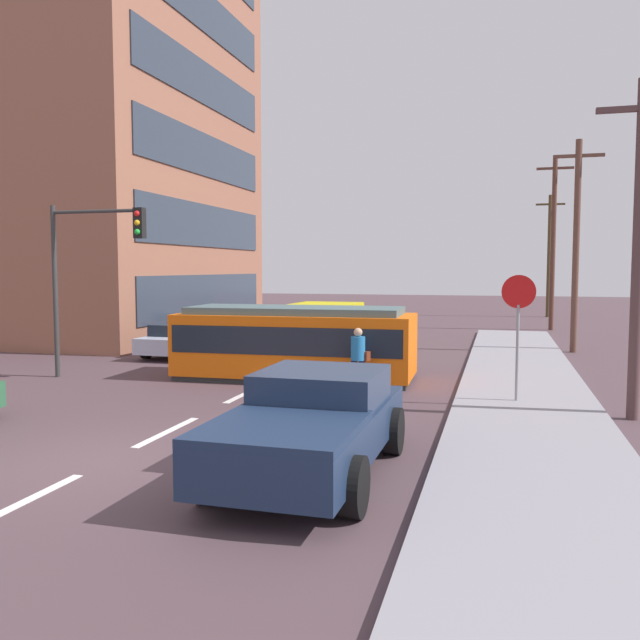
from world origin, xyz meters
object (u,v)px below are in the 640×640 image
parked_sedan_far (228,324)px  utility_pole_far (553,240)px  pedestrian_crossing (358,357)px  utility_pole_near (639,243)px  parked_sedan_mid (188,338)px  utility_pole_distant (549,254)px  pickup_truck_parked (313,423)px  traffic_light_mast (90,257)px  streetcar_tram (295,342)px  city_bus (317,325)px  utility_pole_mid (576,242)px  stop_sign (518,311)px

parked_sedan_far → utility_pole_far: utility_pole_far is taller
pedestrian_crossing → utility_pole_far: bearing=72.9°
utility_pole_far → utility_pole_near: bearing=-89.6°
parked_sedan_mid → utility_pole_distant: bearing=59.2°
pickup_truck_parked → traffic_light_mast: traffic_light_mast is taller
utility_pole_far → pedestrian_crossing: bearing=-107.1°
streetcar_tram → city_bus: streetcar_tram is taller
utility_pole_near → pickup_truck_parked: bearing=-135.7°
utility_pole_mid → pickup_truck_parked: bearing=-107.9°
pedestrian_crossing → pickup_truck_parked: (0.69, -6.64, -0.15)m
traffic_light_mast → utility_pole_distant: 32.34m
utility_pole_mid → utility_pole_distant: size_ratio=1.00×
utility_pole_distant → traffic_light_mast: bearing=-116.2°
traffic_light_mast → utility_pole_near: bearing=-6.1°
pickup_truck_parked → traffic_light_mast: bearing=141.3°
pedestrian_crossing → utility_pole_near: size_ratio=0.24×
city_bus → pickup_truck_parked: 15.25m
streetcar_tram → utility_pole_distant: utility_pole_distant is taller
pickup_truck_parked → parked_sedan_mid: (-8.26, 12.30, -0.17)m
traffic_light_mast → pedestrian_crossing: bearing=-1.4°
streetcar_tram → pedestrian_crossing: streetcar_tram is taller
streetcar_tram → stop_sign: (6.03, -2.27, 1.12)m
traffic_light_mast → utility_pole_near: size_ratio=0.71×
utility_pole_mid → streetcar_tram: bearing=-134.4°
utility_pole_distant → parked_sedan_far: bearing=-130.2°
utility_pole_far → utility_pole_distant: size_ratio=1.12×
parked_sedan_mid → streetcar_tram: bearing=-36.4°
parked_sedan_mid → stop_sign: bearing=-28.7°
utility_pole_mid → parked_sedan_mid: bearing=-161.6°
streetcar_tram → traffic_light_mast: (-5.63, -1.51, 2.42)m
parked_sedan_far → parked_sedan_mid: bearing=-80.9°
pedestrian_crossing → streetcar_tram: bearing=142.3°
streetcar_tram → utility_pole_far: bearing=65.3°
parked_sedan_mid → parked_sedan_far: same height
city_bus → parked_sedan_far: (-5.19, 3.40, -0.39)m
streetcar_tram → utility_pole_far: (8.19, 17.85, 3.52)m
parked_sedan_mid → utility_pole_far: (13.56, 13.88, 3.97)m
traffic_light_mast → utility_pole_far: utility_pole_far is taller
city_bus → parked_sedan_far: 6.22m
parked_sedan_mid → utility_pole_near: 15.69m
pedestrian_crossing → pickup_truck_parked: 6.68m
pedestrian_crossing → parked_sedan_far: size_ratio=0.39×
pedestrian_crossing → city_bus: bearing=112.3°
pickup_truck_parked → stop_sign: stop_sign is taller
utility_pole_far → city_bus: bearing=-129.1°
parked_sedan_mid → traffic_light_mast: 6.18m
streetcar_tram → parked_sedan_mid: (-5.37, 3.96, -0.45)m
pedestrian_crossing → stop_sign: stop_sign is taller
pedestrian_crossing → utility_pole_near: utility_pole_near is taller
traffic_light_mast → city_bus: bearing=60.2°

